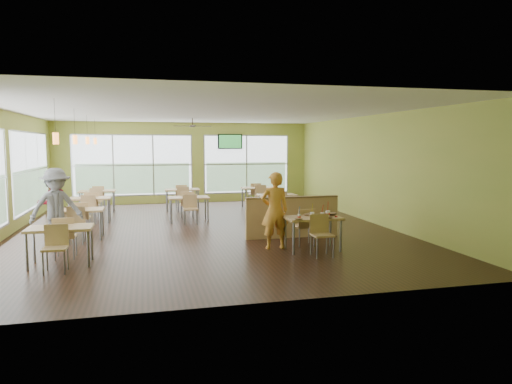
% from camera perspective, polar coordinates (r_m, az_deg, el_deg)
% --- Properties ---
extents(room, '(12.00, 12.04, 3.20)m').
position_cam_1_polar(room, '(12.46, -6.45, 2.54)').
color(room, black).
rests_on(room, ground).
extents(window_bays, '(9.24, 10.24, 2.38)m').
position_cam_1_polar(window_bays, '(15.48, -17.70, 2.50)').
color(window_bays, white).
rests_on(window_bays, room).
extents(main_table, '(1.22, 1.52, 0.87)m').
position_cam_1_polar(main_table, '(10.14, 7.13, -3.77)').
color(main_table, tan).
rests_on(main_table, floor).
extents(half_wall_divider, '(2.40, 0.14, 1.04)m').
position_cam_1_polar(half_wall_divider, '(11.51, 4.55, -3.12)').
color(half_wall_divider, tan).
rests_on(half_wall_divider, floor).
extents(dining_tables, '(6.92, 8.72, 0.87)m').
position_cam_1_polar(dining_tables, '(14.17, -11.51, -1.06)').
color(dining_tables, tan).
rests_on(dining_tables, floor).
extents(pendant_lights, '(0.11, 7.31, 0.86)m').
position_cam_1_polar(pendant_lights, '(13.12, -20.97, 6.09)').
color(pendant_lights, '#2D2119').
rests_on(pendant_lights, ceiling).
extents(ceiling_fan, '(1.25, 1.25, 0.29)m').
position_cam_1_polar(ceiling_fan, '(15.43, -7.94, 8.18)').
color(ceiling_fan, '#2D2119').
rests_on(ceiling_fan, ceiling).
extents(tv_backwall, '(1.00, 0.07, 0.60)m').
position_cam_1_polar(tv_backwall, '(18.54, -3.26, 6.32)').
color(tv_backwall, black).
rests_on(tv_backwall, wall_back).
extents(man_plaid, '(0.65, 0.45, 1.73)m').
position_cam_1_polar(man_plaid, '(10.21, 2.34, -2.33)').
color(man_plaid, '#D25E17').
rests_on(man_plaid, floor).
extents(patron_maroon, '(0.93, 0.84, 1.56)m').
position_cam_1_polar(patron_maroon, '(13.06, -24.06, -1.39)').
color(patron_maroon, '#5B0B13').
rests_on(patron_maroon, floor).
extents(patron_grey, '(1.33, 1.06, 1.80)m').
position_cam_1_polar(patron_grey, '(11.45, -23.70, -1.74)').
color(patron_grey, slate).
rests_on(patron_grey, floor).
extents(cup_blue, '(0.08, 0.08, 0.30)m').
position_cam_1_polar(cup_blue, '(9.75, 5.43, -3.07)').
color(cup_blue, white).
rests_on(cup_blue, main_table).
extents(cup_yellow, '(0.10, 0.10, 0.35)m').
position_cam_1_polar(cup_yellow, '(9.92, 7.04, -2.88)').
color(cup_yellow, white).
rests_on(cup_yellow, main_table).
extents(cup_red_near, '(0.09, 0.09, 0.31)m').
position_cam_1_polar(cup_red_near, '(9.99, 8.30, -2.88)').
color(cup_red_near, white).
rests_on(cup_red_near, main_table).
extents(cup_red_far, '(0.10, 0.10, 0.37)m').
position_cam_1_polar(cup_red_far, '(10.16, 8.97, -2.68)').
color(cup_red_far, white).
rests_on(cup_red_far, main_table).
extents(food_basket, '(0.26, 0.26, 0.06)m').
position_cam_1_polar(food_basket, '(10.38, 9.31, -2.72)').
color(food_basket, black).
rests_on(food_basket, main_table).
extents(ketchup_cup, '(0.06, 0.06, 0.03)m').
position_cam_1_polar(ketchup_cup, '(10.16, 9.99, -3.04)').
color(ketchup_cup, red).
rests_on(ketchup_cup, main_table).
extents(wrapper_left, '(0.21, 0.20, 0.04)m').
position_cam_1_polar(wrapper_left, '(9.70, 5.34, -3.35)').
color(wrapper_left, '#966E48').
rests_on(wrapper_left, main_table).
extents(wrapper_mid, '(0.24, 0.23, 0.05)m').
position_cam_1_polar(wrapper_mid, '(10.27, 6.53, -2.82)').
color(wrapper_mid, '#966E48').
rests_on(wrapper_mid, main_table).
extents(wrapper_right, '(0.19, 0.18, 0.04)m').
position_cam_1_polar(wrapper_right, '(9.94, 9.09, -3.19)').
color(wrapper_right, '#966E48').
rests_on(wrapper_right, main_table).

